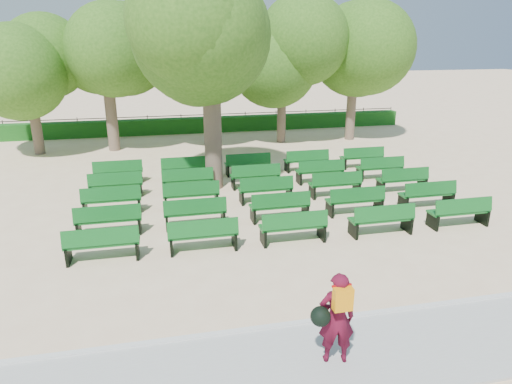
% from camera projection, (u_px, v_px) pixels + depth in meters
% --- Properties ---
extents(ground, '(120.00, 120.00, 0.00)m').
position_uv_depth(ground, '(241.00, 215.00, 15.00)').
color(ground, beige).
extents(paving, '(30.00, 2.20, 0.06)m').
position_uv_depth(paving, '(317.00, 362.00, 8.15)').
color(paving, '#AFAFAA').
rests_on(paving, ground).
extents(curb, '(30.00, 0.12, 0.10)m').
position_uv_depth(curb, '(298.00, 324.00, 9.21)').
color(curb, silver).
rests_on(curb, ground).
extents(hedge, '(26.00, 0.70, 0.90)m').
position_uv_depth(hedge, '(198.00, 125.00, 27.79)').
color(hedge, '#185A18').
rests_on(hedge, ground).
extents(fence, '(26.00, 0.10, 1.02)m').
position_uv_depth(fence, '(198.00, 131.00, 28.31)').
color(fence, black).
rests_on(fence, ground).
extents(tree_line, '(21.80, 6.80, 7.04)m').
position_uv_depth(tree_line, '(206.00, 147.00, 24.24)').
color(tree_line, '#3B6C1D').
rests_on(tree_line, ground).
extents(bench_array, '(1.92, 0.67, 1.20)m').
position_uv_depth(bench_array, '(266.00, 199.00, 16.18)').
color(bench_array, '#105C1D').
rests_on(bench_array, ground).
extents(tree_among, '(5.46, 5.46, 7.53)m').
position_uv_depth(tree_among, '(210.00, 52.00, 16.11)').
color(tree_among, brown).
rests_on(tree_among, ground).
extents(person, '(0.85, 0.54, 1.74)m').
position_uv_depth(person, '(336.00, 317.00, 7.87)').
color(person, '#4F0B1F').
rests_on(person, ground).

